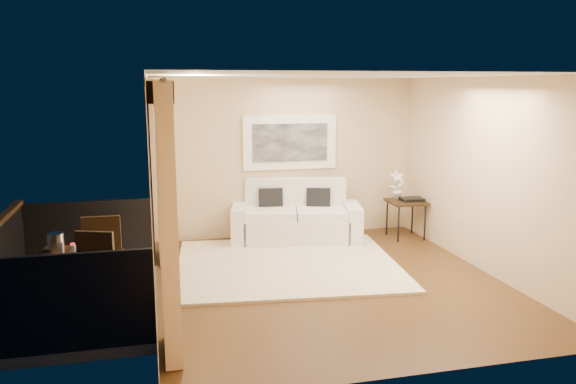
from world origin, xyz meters
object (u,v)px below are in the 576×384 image
object	(u,v)px
sofa	(296,219)
ice_bucket	(56,242)
balcony_chair_far	(103,249)
bistro_table	(66,260)
balcony_chair_near	(93,270)
side_table	(406,204)
orchid	(397,185)

from	to	relation	value
sofa	ice_bucket	bearing A→B (deg)	-133.42
ice_bucket	balcony_chair_far	bearing A→B (deg)	42.38
balcony_chair_far	bistro_table	bearing A→B (deg)	59.17
balcony_chair_far	balcony_chair_near	world-z (taller)	balcony_chair_far
balcony_chair_far	balcony_chair_near	size ratio (longest dim) A/B	1.04
sofa	bistro_table	world-z (taller)	sofa
side_table	balcony_chair_near	bearing A→B (deg)	-154.16
side_table	orchid	bearing A→B (deg)	123.46
bistro_table	balcony_chair_near	size ratio (longest dim) A/B	0.75
sofa	balcony_chair_far	xyz separation A→B (m)	(-2.93, -1.92, 0.25)
side_table	bistro_table	bearing A→B (deg)	-157.02
bistro_table	balcony_chair_near	bearing A→B (deg)	-29.21
sofa	side_table	bearing A→B (deg)	3.07
side_table	balcony_chair_far	distance (m)	5.06
sofa	balcony_chair_far	distance (m)	3.51
orchid	bistro_table	size ratio (longest dim) A/B	0.68
ice_bucket	sofa	bearing A→B (deg)	34.58
side_table	ice_bucket	world-z (taller)	ice_bucket
sofa	side_table	xyz separation A→B (m)	(1.86, -0.29, 0.23)
side_table	sofa	bearing A→B (deg)	171.07
sofa	balcony_chair_far	size ratio (longest dim) A/B	2.17
side_table	balcony_chair_far	xyz separation A→B (m)	(-4.79, -1.62, 0.01)
orchid	ice_bucket	distance (m)	5.60
side_table	balcony_chair_near	xyz separation A→B (m)	(-4.85, -2.35, -0.01)
orchid	balcony_chair_far	xyz separation A→B (m)	(-4.69, -1.79, -0.30)
sofa	orchid	size ratio (longest dim) A/B	4.45
side_table	ice_bucket	size ratio (longest dim) A/B	3.26
orchid	ice_bucket	size ratio (longest dim) A/B	2.54
orchid	balcony_chair_near	distance (m)	5.38
balcony_chair_near	sofa	bearing A→B (deg)	60.69
balcony_chair_far	balcony_chair_near	bearing A→B (deg)	87.05
side_table	balcony_chair_far	world-z (taller)	balcony_chair_far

